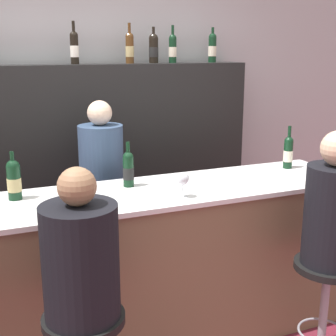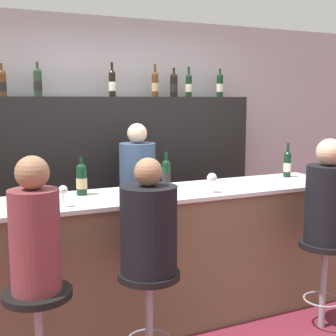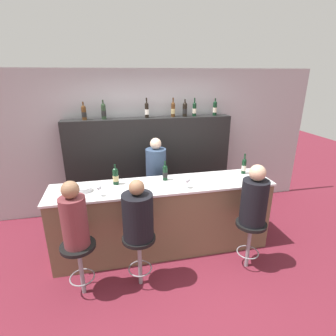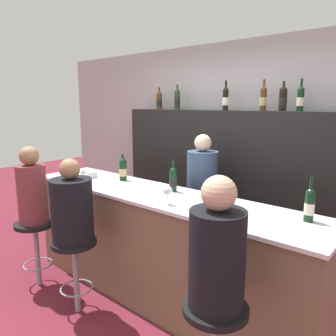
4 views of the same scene
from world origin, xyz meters
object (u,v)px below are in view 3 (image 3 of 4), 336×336
wine_bottle_backbar_5 (194,109)px  wine_bottle_backbar_3 (173,109)px  wine_glass_0 (99,188)px  wine_bottle_backbar_1 (104,111)px  wine_bottle_counter_2 (244,166)px  wine_bottle_backbar_4 (185,109)px  bar_stool_left (79,255)px  wine_glass_1 (187,180)px  bartender (156,187)px  wine_bottle_backbar_0 (84,113)px  bar_stool_right (250,232)px  guest_seated_left (74,218)px  wine_bottle_counter_1 (165,172)px  guest_seated_right (254,199)px  metal_bowl (85,189)px  wine_bottle_backbar_2 (147,110)px  wine_bottle_backbar_6 (215,108)px  wine_bottle_counter_0 (116,176)px  guest_seated_middle (138,214)px  bar_stool_middle (139,247)px

wine_bottle_backbar_5 → wine_bottle_backbar_3: bearing=180.0°
wine_glass_0 → wine_bottle_backbar_1: bearing=85.7°
wine_bottle_counter_2 → wine_bottle_backbar_4: bearing=121.8°
wine_glass_0 → bar_stool_left: bearing=-120.7°
wine_glass_1 → bartender: bartender is taller
wine_bottle_backbar_0 → bar_stool_right: 3.11m
wine_bottle_backbar_4 → guest_seated_left: bearing=-133.7°
wine_bottle_counter_1 → guest_seated_right: 1.26m
bar_stool_right → metal_bowl: bearing=163.1°
wine_bottle_counter_1 → wine_bottle_backbar_2: bearing=95.1°
metal_bowl → guest_seated_left: size_ratio=0.24×
wine_bottle_backbar_3 → wine_bottle_backbar_6: 0.77m
wine_bottle_counter_2 → wine_glass_0: (-2.15, -0.34, -0.02)m
wine_bottle_backbar_1 → wine_bottle_backbar_6: bearing=-0.0°
guest_seated_left → wine_bottle_counter_0: bearing=58.6°
guest_seated_middle → bartender: (0.45, 1.32, -0.27)m
wine_bottle_counter_0 → wine_bottle_backbar_5: bearing=36.0°
wine_bottle_backbar_5 → metal_bowl: bearing=-147.0°
wine_bottle_backbar_1 → metal_bowl: 1.50m
wine_bottle_counter_2 → bartender: (-1.27, 0.54, -0.46)m
wine_bottle_backbar_0 → bartender: size_ratio=0.19×
wine_glass_0 → bartender: 1.32m
wine_bottle_backbar_4 → bar_stool_right: wine_bottle_backbar_4 is taller
wine_bottle_counter_2 → wine_glass_0: bearing=-170.9°
bar_stool_right → guest_seated_middle: bearing=180.0°
wine_bottle_backbar_3 → wine_bottle_backbar_2: bearing=180.0°
bar_stool_middle → guest_seated_middle: size_ratio=0.95×
wine_bottle_backbar_6 → bar_stool_right: bearing=-95.0°
wine_bottle_backbar_2 → guest_seated_middle: (-0.39, -1.84, -0.94)m
bar_stool_middle → guest_seated_middle: bearing=180.0°
bar_stool_right → wine_bottle_backbar_5: bearing=97.0°
wine_bottle_backbar_4 → guest_seated_left: size_ratio=0.39×
bar_stool_left → bar_stool_middle: same height
guest_seated_right → wine_bottle_counter_0: bearing=155.0°
wine_bottle_counter_0 → bar_stool_left: 1.12m
wine_bottle_backbar_6 → metal_bowl: wine_bottle_backbar_6 is taller
bar_stool_left → bar_stool_right: bearing=0.0°
metal_bowl → guest_seated_middle: bearing=-45.7°
guest_seated_middle → bartender: 1.42m
wine_bottle_counter_0 → guest_seated_right: (1.68, -0.78, -0.15)m
wine_bottle_backbar_3 → wine_bottle_backbar_5: wine_bottle_backbar_3 is taller
wine_bottle_backbar_2 → wine_glass_1: size_ratio=2.16×
bar_stool_left → metal_bowl: bearing=83.5°
guest_seated_left → bar_stool_right: guest_seated_left is taller
wine_bottle_counter_0 → bartender: (0.66, 0.54, -0.46)m
wine_bottle_counter_1 → wine_bottle_backbar_5: wine_bottle_backbar_5 is taller
wine_bottle_backbar_3 → wine_bottle_backbar_1: bearing=180.0°
wine_glass_0 → metal_bowl: size_ratio=0.80×
wine_bottle_backbar_5 → guest_seated_right: size_ratio=0.40×
wine_bottle_backbar_6 → guest_seated_right: wine_bottle_backbar_6 is taller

